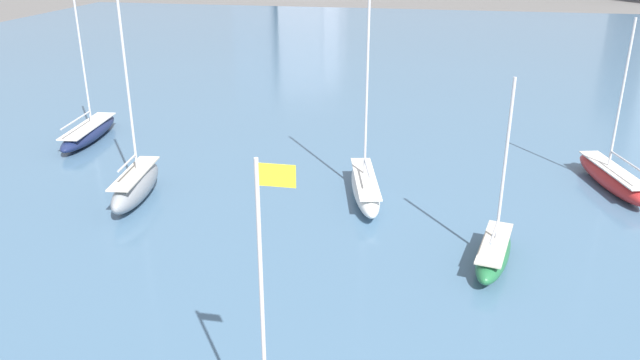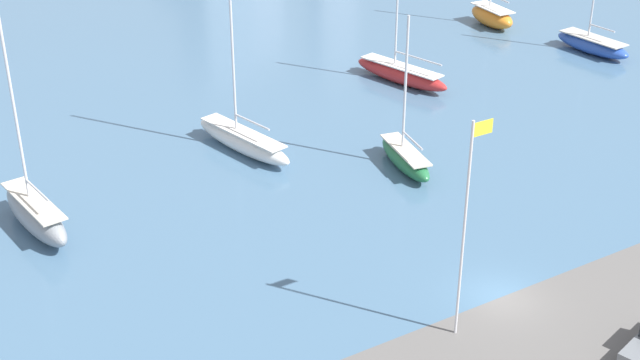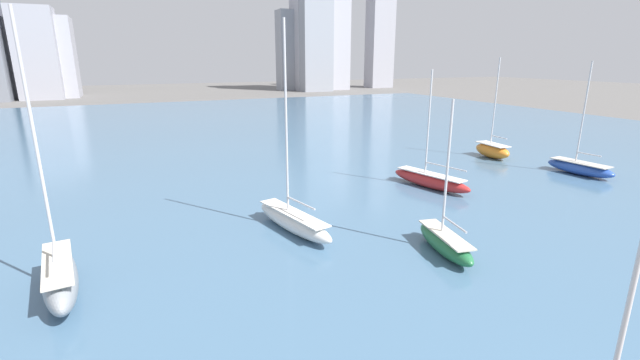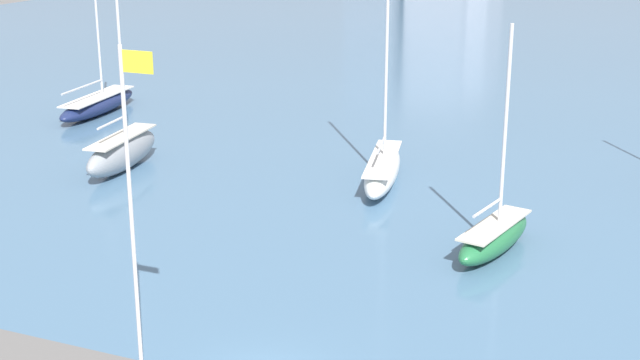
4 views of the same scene
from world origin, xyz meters
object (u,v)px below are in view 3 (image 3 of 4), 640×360
flag_pole (622,342)px  sailboat_white (293,220)px  sailboat_blue (580,167)px  sailboat_gray (60,277)px  sailboat_red (430,180)px  sailboat_orange (492,150)px  sailboat_green (445,242)px

flag_pole → sailboat_white: bearing=89.4°
sailboat_blue → sailboat_white: 37.57m
sailboat_gray → sailboat_red: bearing=7.7°
flag_pole → sailboat_orange: sailboat_orange is taller
sailboat_blue → sailboat_orange: bearing=98.7°
sailboat_green → flag_pole: bearing=-106.5°
sailboat_white → sailboat_orange: size_ratio=1.20×
sailboat_green → sailboat_orange: (26.45, 21.67, 0.24)m
sailboat_white → sailboat_blue: bearing=-9.0°
sailboat_red → sailboat_gray: (-33.48, -8.83, 0.33)m
sailboat_white → sailboat_red: bearing=3.9°
sailboat_blue → sailboat_orange: sailboat_orange is taller
sailboat_green → sailboat_white: (-8.40, 8.21, 0.09)m
flag_pole → sailboat_green: 19.43m
sailboat_green → sailboat_red: bearing=66.7°
flag_pole → sailboat_gray: 26.70m
sailboat_red → sailboat_green: bearing=-139.2°
sailboat_white → sailboat_gray: 16.20m
sailboat_green → sailboat_gray: sailboat_gray is taller
flag_pole → sailboat_white: 25.28m
sailboat_white → sailboat_red: 18.45m
sailboat_white → sailboat_green: bearing=-57.0°
flag_pole → sailboat_green: (8.68, 16.48, -5.52)m
sailboat_red → sailboat_orange: sailboat_orange is taller
sailboat_green → sailboat_white: 11.75m
sailboat_green → sailboat_gray: size_ratio=0.68×
sailboat_green → sailboat_red: (9.29, 13.45, 0.03)m
flag_pole → sailboat_gray: sailboat_gray is taller
sailboat_blue → sailboat_red: size_ratio=1.07×
flag_pole → sailboat_blue: sailboat_blue is taller
sailboat_blue → sailboat_orange: 11.43m
sailboat_blue → sailboat_red: 20.02m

